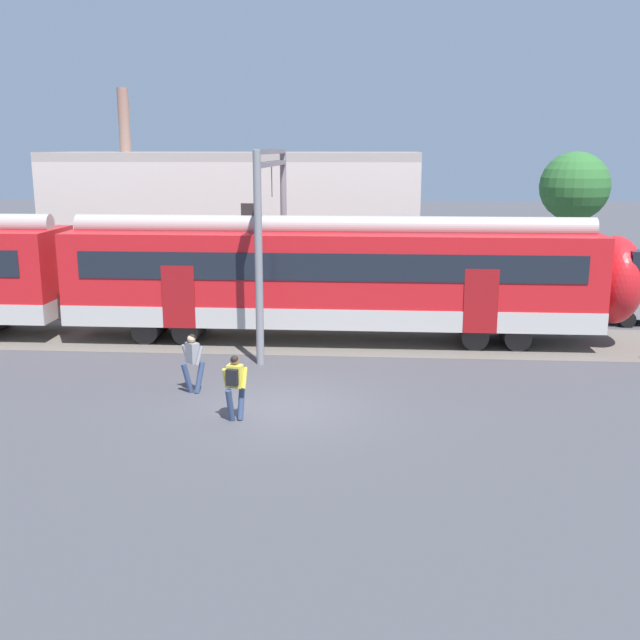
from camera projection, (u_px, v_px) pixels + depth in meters
ground_plane at (282, 407)px, 19.39m from camera, size 160.00×160.00×0.00m
track_bed at (27, 334)px, 27.02m from camera, size 80.00×4.40×0.01m
pedestrian_grey at (193, 359)px, 20.33m from camera, size 0.68×0.43×1.67m
pedestrian_yellow at (235, 382)px, 18.21m from camera, size 0.60×0.62×1.67m
catenary_gantry at (272, 216)px, 25.43m from camera, size 0.24×6.64×6.53m
background_building at (235, 223)px, 34.26m from camera, size 16.51×5.00×9.20m
street_tree_right at (575, 187)px, 35.77m from camera, size 3.31×3.31×6.44m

